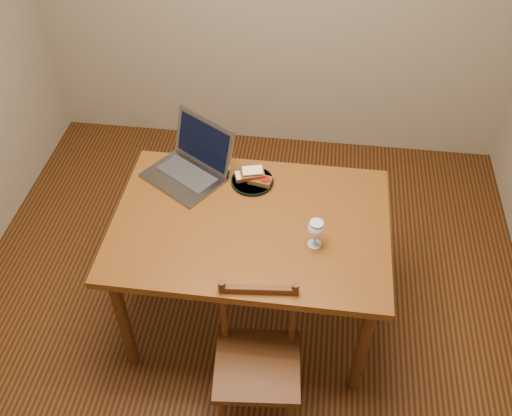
# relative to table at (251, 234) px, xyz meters

# --- Properties ---
(floor) EXTENTS (3.20, 3.20, 0.02)m
(floor) POSITION_rel_table_xyz_m (-0.05, 0.00, -0.66)
(floor) COLOR black
(floor) RESTS_ON ground
(table) EXTENTS (1.30, 0.90, 0.74)m
(table) POSITION_rel_table_xyz_m (0.00, 0.00, 0.00)
(table) COLOR #4B230C
(table) RESTS_ON floor
(chair) EXTENTS (0.41, 0.39, 0.40)m
(chair) POSITION_rel_table_xyz_m (0.10, -0.52, -0.22)
(chair) COLOR #361A0B
(chair) RESTS_ON floor
(plate) EXTENTS (0.21, 0.21, 0.02)m
(plate) POSITION_rel_table_xyz_m (-0.03, 0.27, 0.09)
(plate) COLOR black
(plate) RESTS_ON table
(sandwich_cheese) EXTENTS (0.12, 0.09, 0.03)m
(sandwich_cheese) POSITION_rel_table_xyz_m (-0.06, 0.28, 0.12)
(sandwich_cheese) COLOR #381E0C
(sandwich_cheese) RESTS_ON plate
(sandwich_tomato) EXTENTS (0.13, 0.09, 0.04)m
(sandwich_tomato) POSITION_rel_table_xyz_m (0.01, 0.26, 0.12)
(sandwich_tomato) COLOR #381E0C
(sandwich_tomato) RESTS_ON plate
(sandwich_top) EXTENTS (0.13, 0.10, 0.04)m
(sandwich_top) POSITION_rel_table_xyz_m (-0.03, 0.28, 0.15)
(sandwich_top) COLOR #381E0C
(sandwich_top) RESTS_ON plate
(milk_glass) EXTENTS (0.08, 0.08, 0.15)m
(milk_glass) POSITION_rel_table_xyz_m (0.31, -0.11, 0.16)
(milk_glass) COLOR white
(milk_glass) RESTS_ON table
(laptop) EXTENTS (0.50, 0.49, 0.27)m
(laptop) POSITION_rel_table_xyz_m (-0.34, 0.32, 0.16)
(laptop) COLOR slate
(laptop) RESTS_ON table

